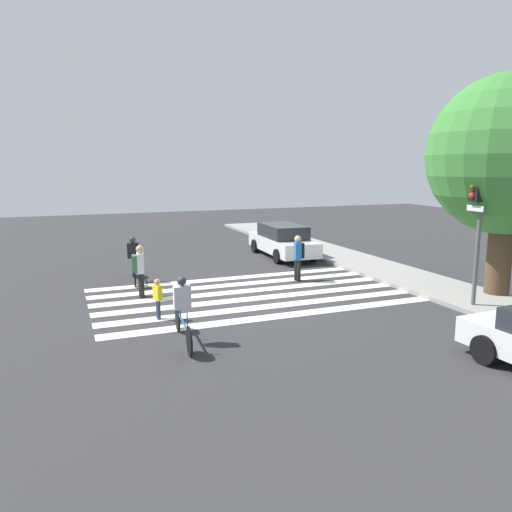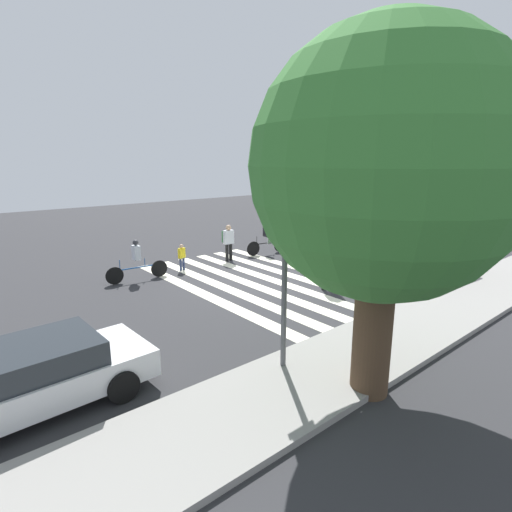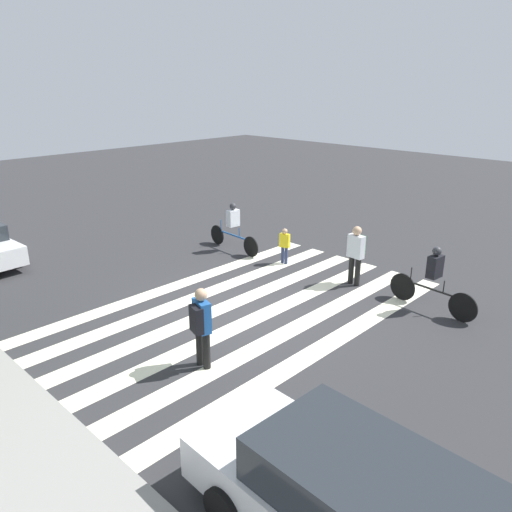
{
  "view_description": "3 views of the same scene",
  "coord_description": "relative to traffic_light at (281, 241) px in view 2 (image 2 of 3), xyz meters",
  "views": [
    {
      "loc": [
        14.81,
        -5.6,
        4.2
      ],
      "look_at": [
        0.89,
        -0.11,
        1.45
      ],
      "focal_mm": 35.0,
      "sensor_mm": 36.0,
      "label": 1
    },
    {
      "loc": [
        9.61,
        11.39,
        4.61
      ],
      "look_at": [
        -0.32,
        -0.52,
        0.85
      ],
      "focal_mm": 28.0,
      "sensor_mm": 36.0,
      "label": 2
    },
    {
      "loc": [
        -8.0,
        7.88,
        5.4
      ],
      "look_at": [
        0.06,
        -0.48,
        1.3
      ],
      "focal_mm": 35.0,
      "sensor_mm": 36.0,
      "label": 3
    }
  ],
  "objects": [
    {
      "name": "ground_plane",
      "position": [
        -3.96,
        -5.43,
        -2.95
      ],
      "size": [
        60.0,
        60.0,
        0.0
      ],
      "primitive_type": "plane",
      "color": "#2D2D30"
    },
    {
      "name": "sidewalk_curb",
      "position": [
        -3.96,
        0.82,
        -2.88
      ],
      "size": [
        36.0,
        2.5,
        0.14
      ],
      "color": "gray",
      "rests_on": "ground_plane"
    },
    {
      "name": "crosswalk_stripes",
      "position": [
        -3.96,
        -5.43,
        -2.94
      ],
      "size": [
        5.5,
        10.0,
        0.01
      ],
      "color": "#F2EDCC",
      "rests_on": "ground_plane"
    },
    {
      "name": "traffic_light",
      "position": [
        0.0,
        0.0,
        0.0
      ],
      "size": [
        0.6,
        0.5,
        4.2
      ],
      "color": "#515456",
      "rests_on": "ground_plane"
    },
    {
      "name": "street_tree",
      "position": [
        -0.76,
        1.85,
        1.51
      ],
      "size": [
        4.91,
        4.91,
        6.95
      ],
      "color": "#4C3826",
      "rests_on": "ground_plane"
    },
    {
      "name": "pedestrian_adult_blue_shirt",
      "position": [
        -5.19,
        -3.03,
        -1.96
      ],
      "size": [
        0.51,
        0.47,
        1.68
      ],
      "rotation": [
        0.0,
        0.0,
        2.86
      ],
      "color": "black",
      "rests_on": "ground_plane"
    },
    {
      "name": "pedestrian_adult_tall_backpack",
      "position": [
        -2.46,
        -8.68,
        -2.31
      ],
      "size": [
        0.34,
        0.23,
        1.13
      ],
      "rotation": [
        0.0,
        0.0,
        0.29
      ],
      "color": "navy",
      "rests_on": "ground_plane"
    },
    {
      "name": "pedestrian_adult_yellow_jacket",
      "position": [
        -4.96,
        -8.79,
        -1.96
      ],
      "size": [
        0.49,
        0.42,
        1.69
      ],
      "rotation": [
        0.0,
        0.0,
        -0.12
      ],
      "color": "black",
      "rests_on": "ground_plane"
    },
    {
      "name": "cyclist_near_curb",
      "position": [
        -7.26,
        -8.66,
        -2.07
      ],
      "size": [
        2.36,
        0.42,
        1.66
      ],
      "rotation": [
        0.0,
        0.0,
        -0.1
      ],
      "color": "black",
      "rests_on": "ground_plane"
    },
    {
      "name": "cyclist_far_lane",
      "position": [
        -0.38,
        -8.47,
        -2.08
      ],
      "size": [
        2.44,
        0.42,
        1.62
      ],
      "rotation": [
        0.0,
        0.0,
        -0.08
      ],
      "color": "black",
      "rests_on": "ground_plane"
    },
    {
      "name": "car_parked_dark_suv",
      "position": [
        -9.84,
        -1.54,
        -2.19
      ],
      "size": [
        4.82,
        2.03,
        1.49
      ],
      "rotation": [
        0.0,
        0.0,
        -0.04
      ],
      "color": "silver",
      "rests_on": "ground_plane"
    },
    {
      "name": "car_parked_silver_sedan",
      "position": [
        4.58,
        -1.85,
        -2.27
      ],
      "size": [
        4.4,
        2.12,
        1.3
      ],
      "rotation": [
        0.0,
        0.0,
        0.04
      ],
      "color": "silver",
      "rests_on": "ground_plane"
    }
  ]
}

